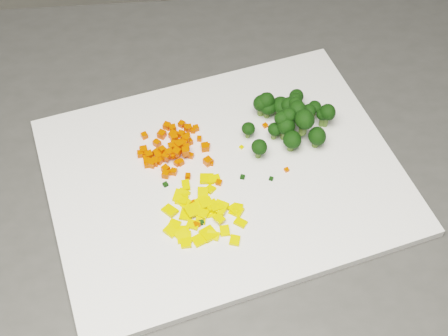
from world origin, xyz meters
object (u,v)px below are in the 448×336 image
object	(u,v)px
cutting_board	(224,175)
pepper_pile	(211,206)
broccoli_pile	(289,119)
carrot_pile	(175,145)
counter_block	(196,300)

from	to	relation	value
cutting_board	pepper_pile	distance (m)	0.06
pepper_pile	broccoli_pile	xyz separation A→B (m)	(0.14, 0.09, 0.02)
carrot_pile	broccoli_pile	size ratio (longest dim) A/B	0.83
cutting_board	carrot_pile	bearing A→B (deg)	132.03
counter_block	cutting_board	size ratio (longest dim) A/B	2.18
cutting_board	pepper_pile	bearing A→B (deg)	-125.23
cutting_board	broccoli_pile	size ratio (longest dim) A/B	3.75
cutting_board	broccoli_pile	world-z (taller)	broccoli_pile
counter_block	cutting_board	distance (m)	0.46
carrot_pile	broccoli_pile	world-z (taller)	broccoli_pile
cutting_board	broccoli_pile	xyz separation A→B (m)	(0.11, 0.04, 0.04)
counter_block	carrot_pile	distance (m)	0.48
counter_block	broccoli_pile	xyz separation A→B (m)	(0.15, -0.01, 0.49)
carrot_pile	counter_block	bearing A→B (deg)	-29.73
counter_block	pepper_pile	distance (m)	0.48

